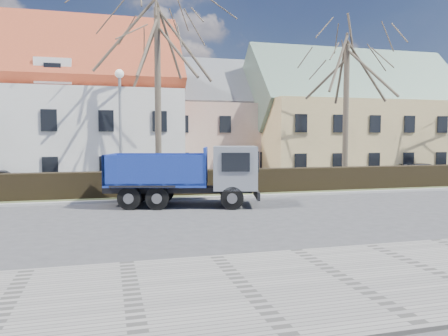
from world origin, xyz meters
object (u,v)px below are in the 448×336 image
object	(u,v)px
cart_frame	(149,197)
parked_car_b	(426,171)
parked_car_a	(2,180)
dump_truck	(178,175)
streetlight	(120,132)

from	to	relation	value
cart_frame	parked_car_b	size ratio (longest dim) A/B	0.15
cart_frame	parked_car_a	world-z (taller)	parked_car_a
cart_frame	parked_car_b	world-z (taller)	parked_car_b
dump_truck	cart_frame	size ratio (longest dim) A/B	11.64
cart_frame	parked_car_b	bearing A→B (deg)	18.18
dump_truck	parked_car_a	distance (m)	12.12
parked_car_b	parked_car_a	bearing A→B (deg)	107.23
dump_truck	streetlight	distance (m)	5.22
dump_truck	parked_car_a	size ratio (longest dim) A/B	1.83
parked_car_b	dump_truck	bearing A→B (deg)	129.16
cart_frame	parked_car_a	size ratio (longest dim) A/B	0.16
streetlight	parked_car_b	bearing A→B (deg)	10.34
parked_car_b	cart_frame	bearing A→B (deg)	124.93
parked_car_b	streetlight	bearing A→B (deg)	117.09
parked_car_a	parked_car_b	world-z (taller)	parked_car_a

